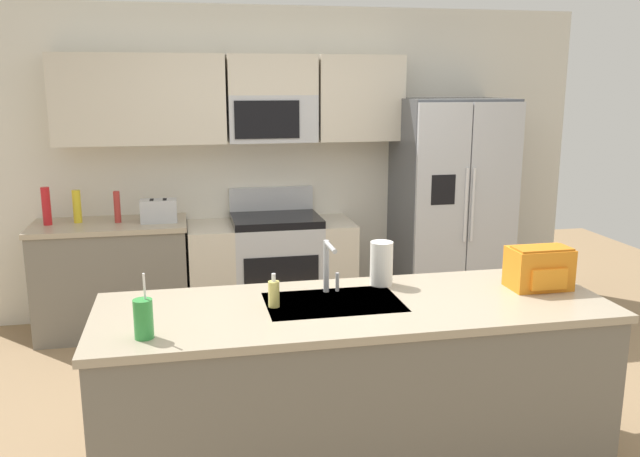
{
  "coord_description": "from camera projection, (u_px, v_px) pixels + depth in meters",
  "views": [
    {
      "loc": [
        -0.87,
        -3.52,
        1.99
      ],
      "look_at": [
        -0.02,
        0.6,
        1.05
      ],
      "focal_mm": 37.14,
      "sensor_mm": 36.0,
      "label": 1
    }
  ],
  "objects": [
    {
      "name": "paper_towel_roll",
      "position": [
        381.0,
        263.0,
        3.6
      ],
      "size": [
        0.12,
        0.12,
        0.24
      ],
      "primitive_type": "cylinder",
      "color": "white",
      "rests_on": "island_counter"
    },
    {
      "name": "island_counter",
      "position": [
        354.0,
        386.0,
        3.41
      ],
      "size": [
        2.56,
        0.88,
        0.9
      ],
      "color": "slate",
      "rests_on": "ground"
    },
    {
      "name": "kitchen_wall_unit",
      "position": [
        270.0,
        143.0,
        5.61
      ],
      "size": [
        5.2,
        0.43,
        2.6
      ],
      "color": "silver",
      "rests_on": "ground"
    },
    {
      "name": "soap_dispenser",
      "position": [
        274.0,
        293.0,
        3.25
      ],
      "size": [
        0.06,
        0.06,
        0.17
      ],
      "color": "#D8CC66",
      "rests_on": "island_counter"
    },
    {
      "name": "bottle_red",
      "position": [
        46.0,
        206.0,
        5.1
      ],
      "size": [
        0.07,
        0.07,
        0.29
      ],
      "primitive_type": "cylinder",
      "color": "red",
      "rests_on": "back_counter"
    },
    {
      "name": "ground_plane",
      "position": [
        343.0,
        420.0,
        3.97
      ],
      "size": [
        9.0,
        9.0,
        0.0
      ],
      "primitive_type": "plane",
      "color": "#997A56",
      "rests_on": "ground"
    },
    {
      "name": "refrigerator",
      "position": [
        450.0,
        208.0,
        5.69
      ],
      "size": [
        0.9,
        0.76,
        1.85
      ],
      "color": "#4C4F54",
      "rests_on": "ground"
    },
    {
      "name": "sink_faucet",
      "position": [
        329.0,
        262.0,
        3.44
      ],
      "size": [
        0.09,
        0.21,
        0.28
      ],
      "color": "#B7BABF",
      "rests_on": "island_counter"
    },
    {
      "name": "bottle_yellow",
      "position": [
        77.0,
        206.0,
        5.19
      ],
      "size": [
        0.06,
        0.06,
        0.26
      ],
      "primitive_type": "cylinder",
      "color": "yellow",
      "rests_on": "back_counter"
    },
    {
      "name": "backpack",
      "position": [
        539.0,
        267.0,
        3.53
      ],
      "size": [
        0.32,
        0.22,
        0.23
      ],
      "color": "orange",
      "rests_on": "island_counter"
    },
    {
      "name": "pepper_mill",
      "position": [
        117.0,
        207.0,
        5.19
      ],
      "size": [
        0.05,
        0.05,
        0.25
      ],
      "primitive_type": "cylinder",
      "color": "#B2332D",
      "rests_on": "back_counter"
    },
    {
      "name": "toaster",
      "position": [
        159.0,
        211.0,
        5.21
      ],
      "size": [
        0.28,
        0.16,
        0.18
      ],
      "color": "#B7BABF",
      "rests_on": "back_counter"
    },
    {
      "name": "range_oven",
      "position": [
        272.0,
        269.0,
        5.56
      ],
      "size": [
        1.36,
        0.61,
        1.1
      ],
      "color": "#B7BABF",
      "rests_on": "ground"
    },
    {
      "name": "back_counter",
      "position": [
        113.0,
        277.0,
        5.3
      ],
      "size": [
        1.19,
        0.63,
        0.9
      ],
      "color": "slate",
      "rests_on": "ground"
    },
    {
      "name": "drink_cup_green",
      "position": [
        143.0,
        319.0,
        2.85
      ],
      "size": [
        0.08,
        0.08,
        0.29
      ],
      "color": "green",
      "rests_on": "island_counter"
    }
  ]
}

